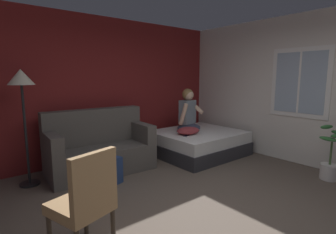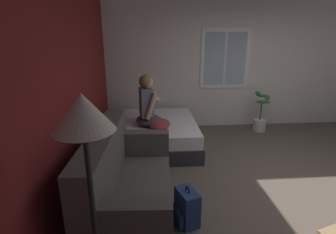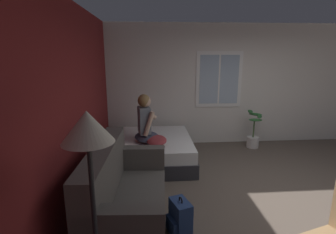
{
  "view_description": "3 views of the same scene",
  "coord_description": "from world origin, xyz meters",
  "px_view_note": "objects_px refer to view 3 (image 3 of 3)",
  "views": [
    {
      "loc": [
        -2.17,
        -1.78,
        1.6
      ],
      "look_at": [
        0.65,
        1.69,
        0.9
      ],
      "focal_mm": 28.0,
      "sensor_mm": 36.0,
      "label": 1
    },
    {
      "loc": [
        -2.86,
        2.03,
        2.01
      ],
      "look_at": [
        0.73,
        1.75,
        0.85
      ],
      "focal_mm": 28.0,
      "sensor_mm": 36.0,
      "label": 2
    },
    {
      "loc": [
        -3.15,
        1.99,
        2.07
      ],
      "look_at": [
        0.55,
        1.7,
        1.16
      ],
      "focal_mm": 28.0,
      "sensor_mm": 36.0,
      "label": 3
    }
  ],
  "objects_px": {
    "cell_phone": "(162,146)",
    "bed": "(153,150)",
    "person_seated": "(145,122)",
    "floor_lamp": "(89,149)",
    "backpack": "(180,218)",
    "throw_pillow": "(157,140)",
    "couch": "(124,199)",
    "potted_plant": "(253,134)"
  },
  "relations": [
    {
      "from": "cell_phone",
      "to": "bed",
      "type": "bearing_deg",
      "value": 86.0
    },
    {
      "from": "person_seated",
      "to": "floor_lamp",
      "type": "distance_m",
      "value": 2.98
    },
    {
      "from": "bed",
      "to": "person_seated",
      "type": "bearing_deg",
      "value": 142.39
    },
    {
      "from": "bed",
      "to": "cell_phone",
      "type": "distance_m",
      "value": 0.55
    },
    {
      "from": "person_seated",
      "to": "backpack",
      "type": "bearing_deg",
      "value": -168.34
    },
    {
      "from": "person_seated",
      "to": "throw_pillow",
      "type": "height_order",
      "value": "person_seated"
    },
    {
      "from": "couch",
      "to": "throw_pillow",
      "type": "xyz_separation_m",
      "value": [
        1.65,
        -0.44,
        0.16
      ]
    },
    {
      "from": "bed",
      "to": "potted_plant",
      "type": "height_order",
      "value": "potted_plant"
    },
    {
      "from": "person_seated",
      "to": "potted_plant",
      "type": "relative_size",
      "value": 1.03
    },
    {
      "from": "bed",
      "to": "throw_pillow",
      "type": "xyz_separation_m",
      "value": [
        -0.35,
        -0.07,
        0.31
      ]
    },
    {
      "from": "potted_plant",
      "to": "floor_lamp",
      "type": "bearing_deg",
      "value": 143.46
    },
    {
      "from": "person_seated",
      "to": "cell_phone",
      "type": "bearing_deg",
      "value": -138.11
    },
    {
      "from": "bed",
      "to": "floor_lamp",
      "type": "xyz_separation_m",
      "value": [
        -3.07,
        0.48,
        1.19
      ]
    },
    {
      "from": "floor_lamp",
      "to": "potted_plant",
      "type": "xyz_separation_m",
      "value": [
        3.69,
        -2.73,
        -1.13
      ]
    },
    {
      "from": "backpack",
      "to": "potted_plant",
      "type": "relative_size",
      "value": 0.54
    },
    {
      "from": "throw_pillow",
      "to": "potted_plant",
      "type": "distance_m",
      "value": 2.4
    },
    {
      "from": "potted_plant",
      "to": "couch",
      "type": "bearing_deg",
      "value": 134.87
    },
    {
      "from": "bed",
      "to": "backpack",
      "type": "height_order",
      "value": "bed"
    },
    {
      "from": "bed",
      "to": "floor_lamp",
      "type": "bearing_deg",
      "value": 171.17
    },
    {
      "from": "bed",
      "to": "couch",
      "type": "distance_m",
      "value": 2.03
    },
    {
      "from": "couch",
      "to": "floor_lamp",
      "type": "relative_size",
      "value": 1.03
    },
    {
      "from": "person_seated",
      "to": "couch",
      "type": "bearing_deg",
      "value": 172.37
    },
    {
      "from": "backpack",
      "to": "potted_plant",
      "type": "distance_m",
      "value": 3.37
    },
    {
      "from": "floor_lamp",
      "to": "backpack",
      "type": "bearing_deg",
      "value": -38.2
    },
    {
      "from": "couch",
      "to": "potted_plant",
      "type": "height_order",
      "value": "couch"
    },
    {
      "from": "backpack",
      "to": "floor_lamp",
      "type": "height_order",
      "value": "floor_lamp"
    },
    {
      "from": "cell_phone",
      "to": "potted_plant",
      "type": "height_order",
      "value": "potted_plant"
    },
    {
      "from": "bed",
      "to": "cell_phone",
      "type": "xyz_separation_m",
      "value": [
        -0.47,
        -0.15,
        0.25
      ]
    },
    {
      "from": "cell_phone",
      "to": "floor_lamp",
      "type": "xyz_separation_m",
      "value": [
        -2.59,
        0.63,
        0.94
      ]
    },
    {
      "from": "backpack",
      "to": "cell_phone",
      "type": "height_order",
      "value": "cell_phone"
    },
    {
      "from": "couch",
      "to": "cell_phone",
      "type": "relative_size",
      "value": 12.11
    },
    {
      "from": "throw_pillow",
      "to": "floor_lamp",
      "type": "height_order",
      "value": "floor_lamp"
    },
    {
      "from": "bed",
      "to": "backpack",
      "type": "distance_m",
      "value": 2.13
    },
    {
      "from": "couch",
      "to": "cell_phone",
      "type": "xyz_separation_m",
      "value": [
        1.52,
        -0.52,
        0.09
      ]
    },
    {
      "from": "bed",
      "to": "throw_pillow",
      "type": "relative_size",
      "value": 3.55
    },
    {
      "from": "bed",
      "to": "potted_plant",
      "type": "distance_m",
      "value": 2.34
    },
    {
      "from": "potted_plant",
      "to": "cell_phone",
      "type": "bearing_deg",
      "value": 117.4
    },
    {
      "from": "backpack",
      "to": "floor_lamp",
      "type": "xyz_separation_m",
      "value": [
        -0.96,
        0.75,
        1.24
      ]
    },
    {
      "from": "potted_plant",
      "to": "bed",
      "type": "bearing_deg",
      "value": 105.37
    },
    {
      "from": "floor_lamp",
      "to": "potted_plant",
      "type": "height_order",
      "value": "floor_lamp"
    },
    {
      "from": "floor_lamp",
      "to": "throw_pillow",
      "type": "bearing_deg",
      "value": -11.28
    },
    {
      "from": "cell_phone",
      "to": "floor_lamp",
      "type": "relative_size",
      "value": 0.08
    }
  ]
}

